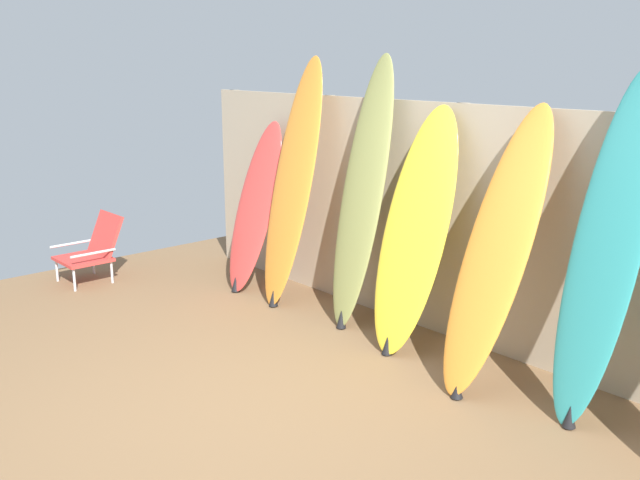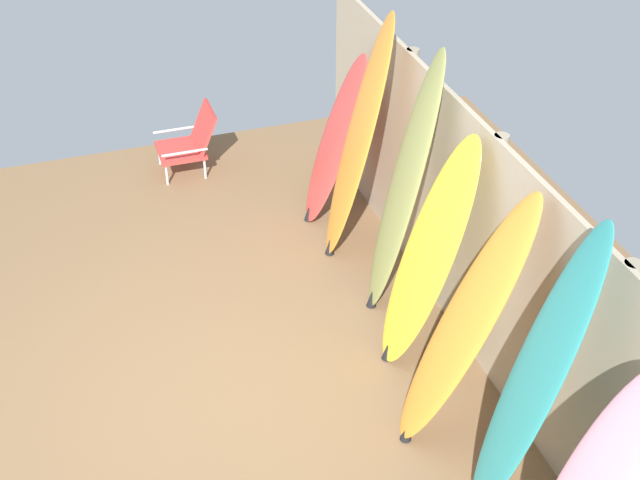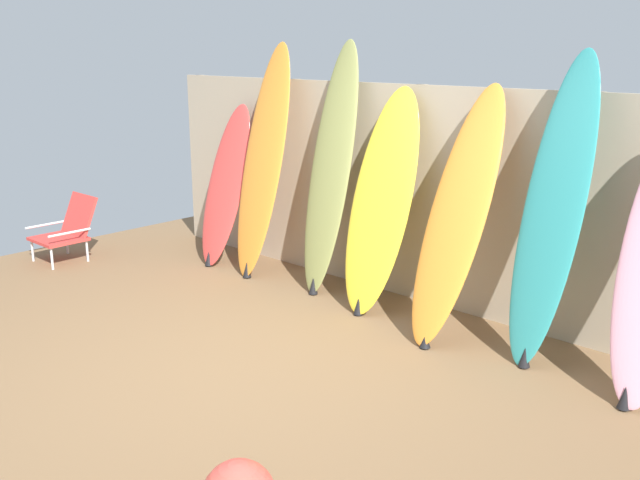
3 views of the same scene
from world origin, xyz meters
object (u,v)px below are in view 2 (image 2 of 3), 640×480
object	(u,v)px
surfboard_yellow_3	(428,256)
surfboard_teal_5	(533,382)
surfboard_red_0	(335,142)
surfboard_orange_1	(357,143)
beach_chair	(191,141)
surfboard_orange_4	(465,325)
surfboard_olive_2	(404,189)

from	to	relation	value
surfboard_yellow_3	surfboard_teal_5	distance (m)	1.45
surfboard_red_0	surfboard_teal_5	distance (m)	3.39
surfboard_orange_1	surfboard_teal_5	bearing A→B (deg)	-0.01
surfboard_red_0	beach_chair	xyz separation A→B (m)	(-1.23, -1.05, -0.44)
surfboard_orange_4	surfboard_teal_5	xyz separation A→B (m)	(0.67, 0.08, 0.11)
surfboard_olive_2	surfboard_orange_4	xyz separation A→B (m)	(1.38, -0.16, -0.15)
surfboard_olive_2	surfboard_teal_5	world-z (taller)	surfboard_olive_2
surfboard_teal_5	surfboard_olive_2	bearing A→B (deg)	177.90
surfboard_yellow_3	surfboard_olive_2	bearing A→B (deg)	174.03
surfboard_orange_1	beach_chair	size ratio (longest dim) A/B	3.33
surfboard_olive_2	surfboard_teal_5	distance (m)	2.05
surfboard_yellow_3	surfboard_orange_4	world-z (taller)	surfboard_orange_4
surfboard_yellow_3	surfboard_teal_5	xyz separation A→B (m)	(1.44, -0.01, 0.14)
surfboard_red_0	beach_chair	world-z (taller)	surfboard_red_0
surfboard_red_0	surfboard_orange_1	xyz separation A→B (m)	(0.55, -0.00, 0.29)
surfboard_red_0	beach_chair	distance (m)	1.68
surfboard_red_0	surfboard_orange_1	world-z (taller)	surfboard_orange_1
surfboard_orange_4	surfboard_teal_5	world-z (taller)	surfboard_teal_5
surfboard_orange_1	surfboard_olive_2	bearing A→B (deg)	5.52
surfboard_orange_1	surfboard_olive_2	size ratio (longest dim) A/B	0.99
surfboard_red_0	surfboard_teal_5	xyz separation A→B (m)	(3.38, -0.00, 0.26)
surfboard_olive_2	surfboard_teal_5	size ratio (longest dim) A/B	1.03
surfboard_olive_2	surfboard_orange_4	size ratio (longest dim) A/B	1.16
surfboard_red_0	surfboard_teal_5	bearing A→B (deg)	-0.04
surfboard_yellow_3	surfboard_orange_4	distance (m)	0.78
surfboard_red_0	surfboard_olive_2	world-z (taller)	surfboard_olive_2
surfboard_red_0	surfboard_yellow_3	world-z (taller)	surfboard_yellow_3
surfboard_teal_5	beach_chair	bearing A→B (deg)	-167.14
surfboard_red_0	surfboard_olive_2	xyz separation A→B (m)	(1.33, 0.07, 0.30)
surfboard_olive_2	surfboard_yellow_3	world-z (taller)	surfboard_olive_2
surfboard_teal_5	beach_chair	size ratio (longest dim) A/B	3.25
surfboard_orange_4	surfboard_teal_5	distance (m)	0.69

